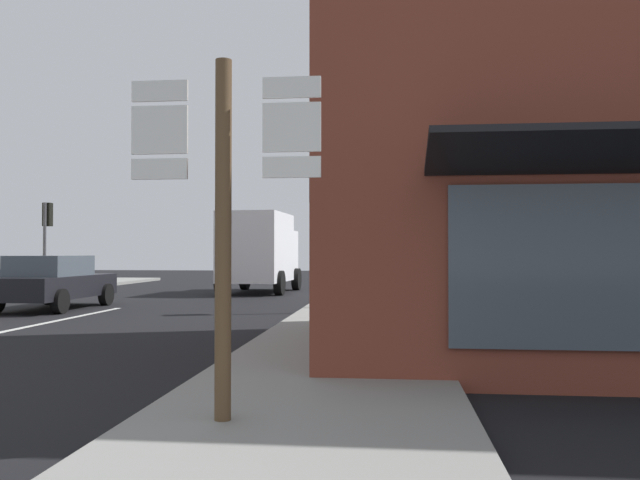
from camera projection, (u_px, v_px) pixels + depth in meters
name	position (u px, v px, depth m)	size (l,w,h in m)	color
ground_plane	(85.00, 315.00, 16.20)	(80.00, 80.00, 0.00)	black
sidewalk_right	(354.00, 324.00, 13.49)	(2.98, 44.00, 0.14)	gray
sedan_far	(53.00, 281.00, 17.91)	(1.97, 4.20, 1.47)	black
delivery_truck	(260.00, 250.00, 25.32)	(2.65, 5.08, 3.05)	silver
route_sign_post	(224.00, 211.00, 5.57)	(1.66, 0.14, 3.20)	brown
traffic_light_near_right	(315.00, 205.00, 16.99)	(0.30, 0.49, 3.76)	#47474C
traffic_light_far_left	(47.00, 226.00, 25.09)	(0.30, 0.49, 3.47)	#47474C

